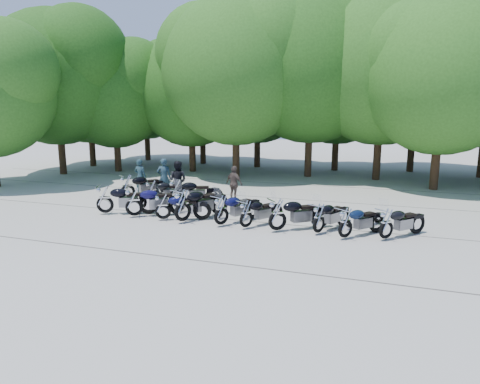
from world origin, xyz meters
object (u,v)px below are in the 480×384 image
(motorcycle_4, at_px, (221,209))
(rider_1, at_px, (178,180))
(rider_3, at_px, (164,178))
(motorcycle_8, at_px, (346,222))
(rider_2, at_px, (234,184))
(motorcycle_5, at_px, (246,213))
(motorcycle_3, at_px, (183,204))
(motorcycle_1, at_px, (134,200))
(motorcycle_9, at_px, (386,223))
(motorcycle_10, at_px, (127,186))
(motorcycle_2, at_px, (163,206))
(motorcycle_12, at_px, (177,191))
(motorcycle_0, at_px, (105,198))
(motorcycle_6, at_px, (278,213))
(rider_0, at_px, (140,177))
(motorcycle_7, at_px, (319,217))
(motorcycle_11, at_px, (152,190))

(motorcycle_4, xyz_separation_m, rider_1, (-3.61, 3.70, 0.28))
(rider_3, bearing_deg, motorcycle_8, 130.81)
(rider_2, bearing_deg, motorcycle_5, 138.38)
(motorcycle_3, height_order, rider_3, rider_3)
(motorcycle_1, xyz_separation_m, motorcycle_9, (9.26, 0.02, -0.09))
(motorcycle_5, height_order, rider_2, rider_2)
(motorcycle_1, xyz_separation_m, motorcycle_10, (-1.98, 2.56, 0.01))
(motorcycle_2, relative_size, rider_3, 1.11)
(motorcycle_4, xyz_separation_m, motorcycle_12, (-3.09, 2.58, 0.01))
(motorcycle_8, bearing_deg, motorcycle_12, 19.17)
(motorcycle_3, relative_size, motorcycle_10, 1.03)
(motorcycle_9, relative_size, rider_3, 1.12)
(motorcycle_0, relative_size, motorcycle_6, 1.02)
(motorcycle_2, relative_size, rider_0, 1.17)
(motorcycle_3, height_order, motorcycle_6, motorcycle_3)
(rider_3, bearing_deg, motorcycle_1, 78.66)
(rider_0, height_order, rider_1, rider_1)
(motorcycle_7, height_order, rider_2, rider_2)
(motorcycle_1, xyz_separation_m, motorcycle_6, (5.74, -0.18, -0.02))
(motorcycle_12, bearing_deg, motorcycle_7, -131.73)
(motorcycle_1, height_order, rider_1, rider_1)
(motorcycle_8, height_order, motorcycle_11, motorcycle_8)
(motorcycle_2, xyz_separation_m, motorcycle_5, (3.32, -0.06, -0.01))
(motorcycle_4, relative_size, motorcycle_10, 0.93)
(motorcycle_6, bearing_deg, motorcycle_1, 49.44)
(motorcycle_1, distance_m, motorcycle_7, 7.12)
(rider_1, bearing_deg, motorcycle_9, 160.99)
(motorcycle_0, bearing_deg, motorcycle_9, -111.96)
(motorcycle_3, distance_m, motorcycle_8, 5.88)
(motorcycle_11, relative_size, rider_1, 1.13)
(motorcycle_0, relative_size, rider_2, 1.46)
(rider_1, bearing_deg, motorcycle_11, 58.22)
(motorcycle_4, xyz_separation_m, rider_2, (-0.99, 4.17, 0.18))
(motorcycle_5, distance_m, motorcycle_8, 3.42)
(motorcycle_0, xyz_separation_m, rider_2, (4.03, 4.04, 0.14))
(rider_0, bearing_deg, rider_1, 169.34)
(motorcycle_12, bearing_deg, motorcycle_1, 145.91)
(motorcycle_10, relative_size, rider_1, 1.33)
(rider_2, bearing_deg, motorcycle_2, 95.08)
(rider_2, bearing_deg, motorcycle_12, 60.76)
(motorcycle_2, relative_size, motorcycle_4, 0.92)
(motorcycle_6, bearing_deg, motorcycle_9, -125.40)
(motorcycle_1, height_order, motorcycle_4, motorcycle_1)
(motorcycle_3, bearing_deg, motorcycle_1, 24.19)
(rider_0, bearing_deg, motorcycle_9, 162.61)
(motorcycle_0, bearing_deg, motorcycle_8, -113.76)
(motorcycle_12, height_order, rider_0, rider_0)
(rider_1, bearing_deg, motorcycle_10, 28.94)
(rider_0, xyz_separation_m, rider_3, (1.40, -0.14, 0.05))
(motorcycle_6, relative_size, motorcycle_8, 1.12)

